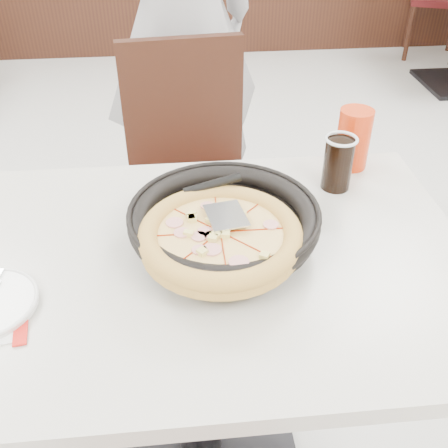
{
  "coord_description": "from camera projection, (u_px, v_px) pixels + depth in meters",
  "views": [
    {
      "loc": [
        0.08,
        -0.97,
        1.46
      ],
      "look_at": [
        0.17,
        -0.07,
        0.8
      ],
      "focal_mm": 42.0,
      "sensor_mm": 36.0,
      "label": 1
    }
  ],
  "objects": [
    {
      "name": "pizza",
      "position": [
        220.0,
        241.0,
        1.05
      ],
      "size": [
        0.32,
        0.32,
        0.02
      ],
      "primitive_type": "cylinder",
      "rotation": [
        0.0,
        0.0,
        0.0
      ],
      "color": "gold",
      "rests_on": "pizza_pan"
    },
    {
      "name": "main_table",
      "position": [
        197.0,
        369.0,
        1.33
      ],
      "size": [
        1.2,
        0.8,
        0.75
      ],
      "primitive_type": null,
      "rotation": [
        0.0,
        0.0,
        0.0
      ],
      "color": "beige",
      "rests_on": "floor"
    },
    {
      "name": "trivet",
      "position": [
        199.0,
        246.0,
        1.11
      ],
      "size": [
        0.13,
        0.13,
        0.04
      ],
      "primitive_type": "cylinder",
      "rotation": [
        0.0,
        0.0,
        0.0
      ],
      "color": "black",
      "rests_on": "main_table"
    },
    {
      "name": "floor",
      "position": [
        167.0,
        420.0,
        1.63
      ],
      "size": [
        7.0,
        7.0,
        0.0
      ],
      "primitive_type": "plane",
      "color": "#ABABA6",
      "rests_on": "ground"
    },
    {
      "name": "diner_person",
      "position": [
        180.0,
        20.0,
        1.93
      ],
      "size": [
        0.8,
        0.67,
        1.85
      ],
      "primitive_type": "imported",
      "rotation": [
        0.0,
        0.0,
        3.55
      ],
      "color": "#9E9DA2",
      "rests_on": "floor"
    },
    {
      "name": "cola_glass",
      "position": [
        338.0,
        164.0,
        1.29
      ],
      "size": [
        0.07,
        0.07,
        0.13
      ],
      "primitive_type": "cylinder",
      "rotation": [
        0.0,
        0.0,
        0.0
      ],
      "color": "black",
      "rests_on": "main_table"
    },
    {
      "name": "pizza_pan",
      "position": [
        224.0,
        227.0,
        1.12
      ],
      "size": [
        0.39,
        0.39,
        0.01
      ],
      "primitive_type": "cylinder",
      "rotation": [
        0.0,
        0.0,
        0.0
      ],
      "color": "black",
      "rests_on": "trivet"
    },
    {
      "name": "chair_far",
      "position": [
        194.0,
        193.0,
        1.81
      ],
      "size": [
        0.46,
        0.46,
        0.95
      ],
      "primitive_type": null,
      "rotation": [
        0.0,
        0.0,
        3.25
      ],
      "color": "black",
      "rests_on": "floor"
    },
    {
      "name": "red_cup",
      "position": [
        353.0,
        139.0,
        1.37
      ],
      "size": [
        0.09,
        0.09,
        0.16
      ],
      "primitive_type": "cylinder",
      "rotation": [
        0.0,
        0.0,
        0.0
      ],
      "color": "red",
      "rests_on": "main_table"
    },
    {
      "name": "pizza_server",
      "position": [
        226.0,
        215.0,
        1.07
      ],
      "size": [
        0.09,
        0.11,
        0.0
      ],
      "primitive_type": "cube",
      "rotation": [
        0.0,
        0.0,
        0.18
      ],
      "color": "silver",
      "rests_on": "pizza"
    }
  ]
}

